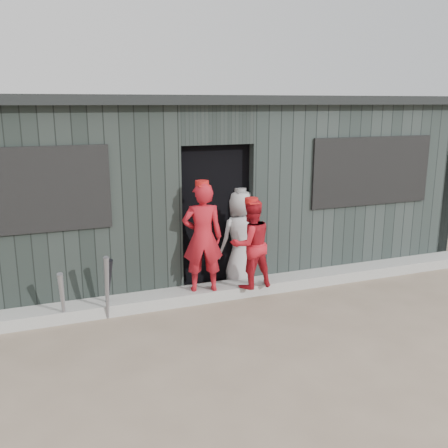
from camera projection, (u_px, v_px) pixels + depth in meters
name	position (u px, v px, depth m)	size (l,w,h in m)	color
ground	(287.00, 359.00, 5.05)	(80.00, 80.00, 0.00)	#71604E
curb	(223.00, 291.00, 6.68)	(8.00, 0.36, 0.15)	#989994
bat_left	(62.00, 298.00, 5.72)	(0.07, 0.07, 0.69)	gray
bat_mid	(107.00, 288.00, 5.83)	(0.07, 0.07, 0.83)	gray
bat_right	(108.00, 286.00, 6.02)	(0.07, 0.07, 0.75)	black
player_red_left	(203.00, 237.00, 6.35)	(0.52, 0.34, 1.41)	#AA141F
player_red_right	(251.00, 244.00, 6.49)	(0.57, 0.44, 1.17)	#B31620
player_grey_back	(240.00, 238.00, 6.97)	(0.67, 0.44, 1.37)	#ABABAB
dugout	(186.00, 183.00, 7.93)	(8.30, 3.30, 2.62)	black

